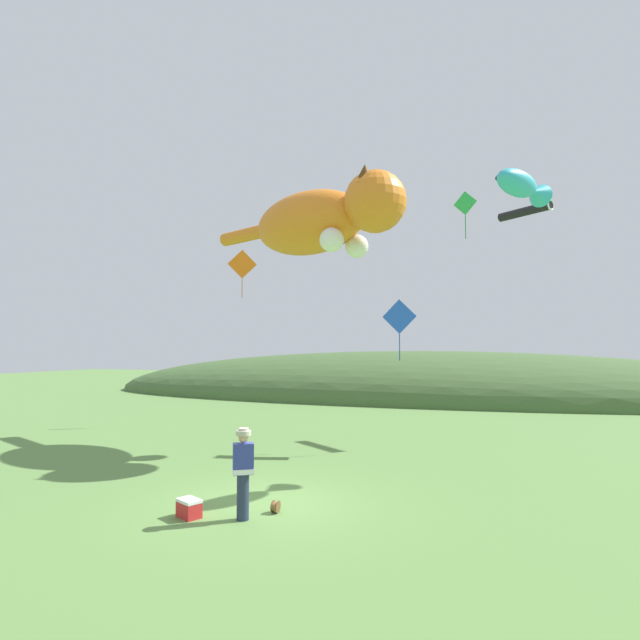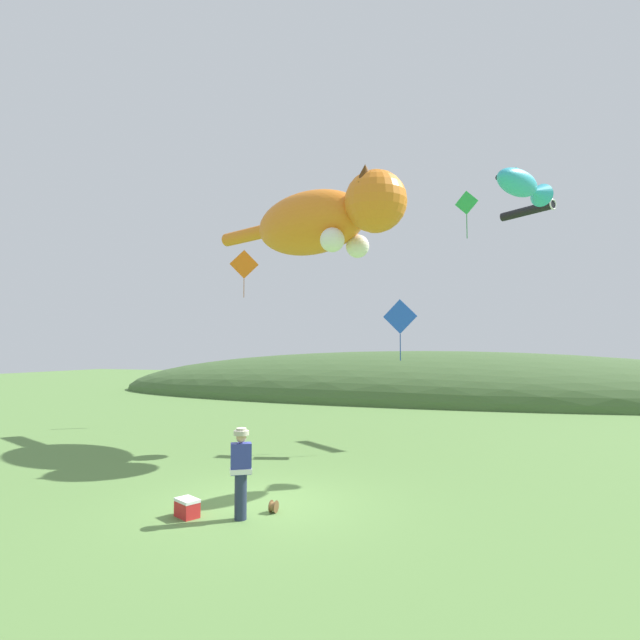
{
  "view_description": "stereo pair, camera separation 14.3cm",
  "coord_description": "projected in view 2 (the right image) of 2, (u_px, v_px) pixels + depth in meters",
  "views": [
    {
      "loc": [
        4.65,
        -9.94,
        3.32
      ],
      "look_at": [
        0.0,
        4.0,
        4.2
      ],
      "focal_mm": 28.0,
      "sensor_mm": 36.0,
      "label": 1
    },
    {
      "loc": [
        4.79,
        -9.9,
        3.32
      ],
      "look_at": [
        0.0,
        4.0,
        4.2
      ],
      "focal_mm": 28.0,
      "sensor_mm": 36.0,
      "label": 2
    }
  ],
  "objects": [
    {
      "name": "ground_plane",
      "position": [
        259.0,
        505.0,
        10.7
      ],
      "size": [
        120.0,
        120.0,
        0.0
      ],
      "primitive_type": "plane",
      "color": "#5B8442"
    },
    {
      "name": "distant_hill_ridge",
      "position": [
        422.0,
        396.0,
        35.7
      ],
      "size": [
        49.85,
        15.97,
        6.49
      ],
      "color": "#426033",
      "rests_on": "ground"
    },
    {
      "name": "festival_attendant",
      "position": [
        241.0,
        470.0,
        9.82
      ],
      "size": [
        0.49,
        0.44,
        1.77
      ],
      "color": "#232D47",
      "rests_on": "ground"
    },
    {
      "name": "kite_spool",
      "position": [
        274.0,
        507.0,
        10.18
      ],
      "size": [
        0.13,
        0.25,
        0.25
      ],
      "color": "olive",
      "rests_on": "ground"
    },
    {
      "name": "picnic_cooler",
      "position": [
        187.0,
        508.0,
        9.92
      ],
      "size": [
        0.58,
        0.51,
        0.36
      ],
      "color": "red",
      "rests_on": "ground"
    },
    {
      "name": "kite_giant_cat",
      "position": [
        323.0,
        221.0,
        18.11
      ],
      "size": [
        8.51,
        4.39,
        2.74
      ],
      "color": "orange"
    },
    {
      "name": "kite_fish_windsock",
      "position": [
        522.0,
        185.0,
        14.03
      ],
      "size": [
        1.82,
        2.63,
        0.8
      ],
      "color": "#33B2CC"
    },
    {
      "name": "kite_tube_streamer",
      "position": [
        527.0,
        211.0,
        20.35
      ],
      "size": [
        2.09,
        1.71,
        0.44
      ],
      "color": "black"
    },
    {
      "name": "kite_diamond_green",
      "position": [
        466.0,
        203.0,
        18.62
      ],
      "size": [
        0.86,
        0.32,
        1.81
      ],
      "color": "green"
    },
    {
      "name": "kite_diamond_orange",
      "position": [
        244.0,
        265.0,
        23.6
      ],
      "size": [
        1.19,
        0.72,
        2.28
      ],
      "color": "orange"
    },
    {
      "name": "kite_diamond_blue",
      "position": [
        400.0,
        317.0,
        16.84
      ],
      "size": [
        1.17,
        0.1,
        2.08
      ],
      "color": "blue"
    }
  ]
}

